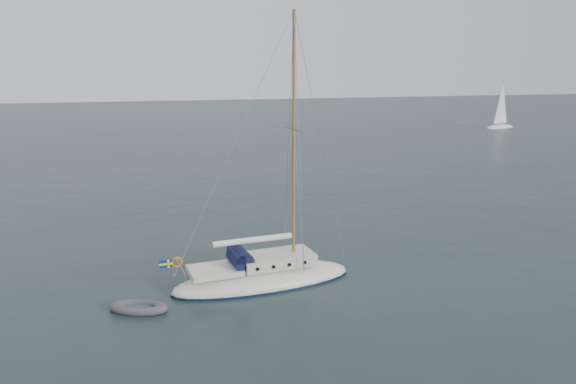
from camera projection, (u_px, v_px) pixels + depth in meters
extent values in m
plane|color=black|center=(317.00, 296.00, 28.18)|extent=(300.00, 300.00, 0.00)
ellipsoid|color=white|center=(263.00, 281.00, 29.68)|extent=(9.74, 3.03, 1.62)
cube|color=beige|center=(277.00, 260.00, 29.62)|extent=(3.90, 2.06, 0.60)
cube|color=white|center=(214.00, 268.00, 28.83)|extent=(2.60, 2.06, 0.27)
cylinder|color=#111335|center=(239.00, 257.00, 29.06)|extent=(1.04, 1.79, 1.04)
cube|color=#111335|center=(235.00, 254.00, 28.95)|extent=(0.49, 1.79, 0.43)
cylinder|color=olive|center=(295.00, 143.00, 28.46)|extent=(0.16, 0.16, 12.99)
cylinder|color=olive|center=(295.00, 130.00, 28.31)|extent=(0.05, 2.38, 0.05)
cylinder|color=olive|center=(253.00, 241.00, 29.03)|extent=(4.55, 0.11, 0.11)
cylinder|color=white|center=(252.00, 240.00, 29.02)|extent=(4.23, 0.30, 0.30)
cylinder|color=#9C9CA4|center=(179.00, 263.00, 28.30)|extent=(0.04, 2.38, 0.04)
torus|color=#D95F00|center=(177.00, 259.00, 28.90)|extent=(0.58, 0.11, 0.58)
cylinder|color=olive|center=(172.00, 266.00, 28.23)|extent=(0.03, 0.03, 0.97)
cube|color=navy|center=(165.00, 260.00, 28.08)|extent=(0.65, 0.02, 0.41)
cube|color=#FFE600|center=(165.00, 260.00, 28.08)|extent=(0.67, 0.03, 0.10)
cube|color=#FFE600|center=(167.00, 260.00, 28.10)|extent=(0.10, 0.03, 0.43)
cylinder|color=black|center=(247.00, 255.00, 30.25)|extent=(0.19, 0.06, 0.19)
cylinder|color=black|center=(255.00, 269.00, 28.29)|extent=(0.19, 0.06, 0.19)
cylinder|color=black|center=(263.00, 254.00, 30.46)|extent=(0.19, 0.06, 0.19)
cylinder|color=black|center=(271.00, 267.00, 28.50)|extent=(0.19, 0.06, 0.19)
cylinder|color=black|center=(278.00, 253.00, 30.68)|extent=(0.19, 0.06, 0.19)
cylinder|color=black|center=(288.00, 266.00, 28.72)|extent=(0.19, 0.06, 0.19)
cylinder|color=black|center=(294.00, 251.00, 30.89)|extent=(0.19, 0.06, 0.19)
cylinder|color=black|center=(304.00, 264.00, 28.93)|extent=(0.19, 0.06, 0.19)
cube|color=#4D4E53|center=(138.00, 309.00, 26.41)|extent=(1.74, 0.72, 0.10)
ellipsoid|color=white|center=(500.00, 128.00, 99.66)|extent=(6.68, 2.23, 1.11)
cylinder|color=#9C9CA4|center=(502.00, 103.00, 98.66)|extent=(0.11, 0.11, 7.80)
cone|color=white|center=(502.00, 103.00, 98.65)|extent=(3.56, 3.56, 7.24)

